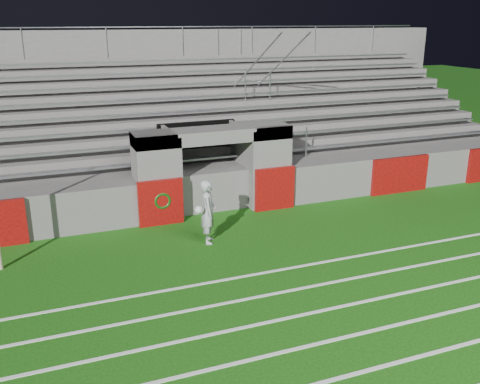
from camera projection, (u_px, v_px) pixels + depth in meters
name	position (u px, v px, depth m)	size (l,w,h in m)	color
ground	(258.00, 254.00, 13.55)	(90.00, 90.00, 0.00)	#144D0C
field_markings	(374.00, 369.00, 9.12)	(28.00, 8.09, 0.01)	white
stadium_structure	(176.00, 136.00, 20.15)	(26.00, 8.48, 5.42)	#585653
goalkeeper_with_ball	(208.00, 211.00, 14.05)	(0.70, 0.72, 1.73)	#9FA3A8
hose_coil	(162.00, 200.00, 15.30)	(0.51, 0.15, 0.57)	#0C3C1A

